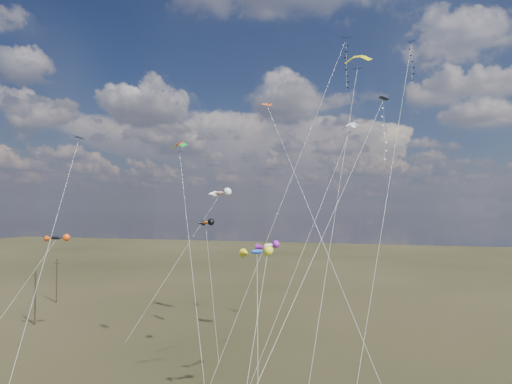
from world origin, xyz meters
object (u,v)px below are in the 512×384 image
(parafoil_yellow, at_px, (357,58))
(utility_pole_near, at_px, (35,297))
(novelty_black_orange, at_px, (56,238))
(utility_pole_far, at_px, (57,280))
(diamond_black_high, at_px, (340,77))

(parafoil_yellow, bearing_deg, utility_pole_near, 171.14)
(parafoil_yellow, bearing_deg, novelty_black_orange, 176.84)
(utility_pole_near, xyz_separation_m, utility_pole_far, (-8.00, 14.00, 0.00))
(parafoil_yellow, bearing_deg, utility_pole_far, 158.98)
(utility_pole_near, xyz_separation_m, parafoil_yellow, (47.84, -7.45, 29.21))
(diamond_black_high, bearing_deg, novelty_black_orange, -172.85)
(utility_pole_far, height_order, novelty_black_orange, novelty_black_orange)
(utility_pole_near, xyz_separation_m, diamond_black_high, (45.30, -0.58, 29.24))
(utility_pole_near, height_order, novelty_black_orange, novelty_black_orange)
(parafoil_yellow, xyz_separation_m, novelty_black_orange, (-39.84, 2.20, -19.96))
(utility_pole_far, bearing_deg, utility_pole_near, -60.26)
(novelty_black_orange, bearing_deg, utility_pole_far, 129.72)
(utility_pole_near, height_order, parafoil_yellow, parafoil_yellow)
(utility_pole_near, relative_size, parafoil_yellow, 0.23)
(utility_pole_near, distance_m, utility_pole_far, 16.12)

